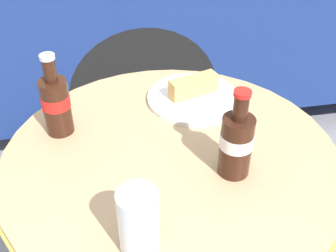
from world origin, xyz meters
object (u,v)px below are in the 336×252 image
object	(u,v)px
cola_bottle_left	(236,142)
drinking_glass	(139,224)
bistro_table	(171,198)
lunch_plate_near	(193,95)
cola_bottle_right	(56,103)

from	to	relation	value
cola_bottle_left	drinking_glass	xyz separation A→B (m)	(-0.23, -0.16, -0.02)
bistro_table	cola_bottle_left	size ratio (longest dim) A/B	3.84
cola_bottle_left	lunch_plate_near	world-z (taller)	cola_bottle_left
cola_bottle_left	cola_bottle_right	size ratio (longest dim) A/B	0.99
bistro_table	cola_bottle_right	world-z (taller)	cola_bottle_right
cola_bottle_left	drinking_glass	bearing A→B (deg)	-144.60
bistro_table	cola_bottle_left	world-z (taller)	cola_bottle_left
cola_bottle_left	cola_bottle_right	xyz separation A→B (m)	(-0.38, 0.22, 0.00)
bistro_table	lunch_plate_near	distance (m)	0.29
cola_bottle_right	lunch_plate_near	size ratio (longest dim) A/B	0.83
cola_bottle_left	lunch_plate_near	bearing A→B (deg)	94.09
drinking_glass	lunch_plate_near	size ratio (longest dim) A/B	0.53
bistro_table	drinking_glass	xyz separation A→B (m)	(-0.10, -0.25, 0.21)
cola_bottle_right	drinking_glass	size ratio (longest dim) A/B	1.57
cola_bottle_left	lunch_plate_near	xyz separation A→B (m)	(-0.02, 0.30, -0.07)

